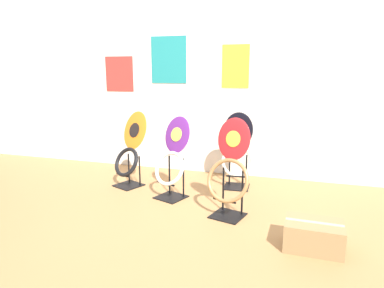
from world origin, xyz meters
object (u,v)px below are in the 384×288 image
toilet_seat_display_crimson_swirl (230,170)px  toilet_seat_display_jazz_black (238,153)px  toilet_seat_display_purple_note (173,159)px  toilet_seat_display_orange_sun (130,153)px  storage_box (313,235)px

toilet_seat_display_crimson_swirl → toilet_seat_display_jazz_black: 0.82m
toilet_seat_display_crimson_swirl → toilet_seat_display_purple_note: toilet_seat_display_crimson_swirl is taller
toilet_seat_display_purple_note → toilet_seat_display_jazz_black: bearing=40.6°
toilet_seat_display_orange_sun → storage_box: 2.22m
toilet_seat_display_jazz_black → storage_box: 1.48m
toilet_seat_display_orange_sun → toilet_seat_display_crimson_swirl: bearing=-21.9°
toilet_seat_display_crimson_swirl → storage_box: toilet_seat_display_crimson_swirl is taller
toilet_seat_display_crimson_swirl → toilet_seat_display_purple_note: size_ratio=1.06×
toilet_seat_display_orange_sun → toilet_seat_display_crimson_swirl: 1.38m
toilet_seat_display_crimson_swirl → toilet_seat_display_purple_note: (-0.67, 0.30, -0.02)m
toilet_seat_display_orange_sun → toilet_seat_display_crimson_swirl: (1.28, -0.51, 0.06)m
toilet_seat_display_orange_sun → toilet_seat_display_jazz_black: toilet_seat_display_jazz_black is taller
toilet_seat_display_crimson_swirl → toilet_seat_display_jazz_black: (-0.07, 0.81, -0.03)m
toilet_seat_display_crimson_swirl → storage_box: size_ratio=2.09×
toilet_seat_display_jazz_black → storage_box: size_ratio=1.99×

